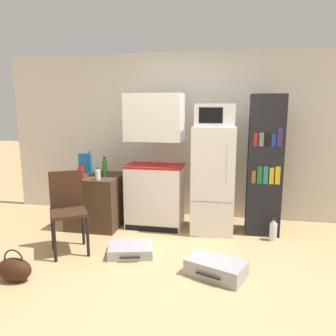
{
  "coord_description": "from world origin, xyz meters",
  "views": [
    {
      "loc": [
        0.62,
        -3.11,
        1.71
      ],
      "look_at": [
        -0.15,
        0.85,
        0.96
      ],
      "focal_mm": 35.0,
      "sensor_mm": 36.0,
      "label": 1
    }
  ],
  "objects_px": {
    "side_table": "(97,200)",
    "refrigerator": "(214,180)",
    "bottle_wine_dark": "(89,163)",
    "bottle_clear_short": "(98,175)",
    "handbag": "(14,269)",
    "microwave": "(215,115)",
    "bottle_green_tall": "(105,168)",
    "cereal_box": "(85,163)",
    "bottle_ketchup_red": "(81,172)",
    "water_bottle_front": "(273,231)",
    "kitchen_hutch": "(155,167)",
    "suitcase_large_flat": "(216,268)",
    "bookshelf": "(265,165)",
    "suitcase_small_flat": "(131,250)",
    "chair": "(67,204)"
  },
  "relations": [
    {
      "from": "microwave",
      "to": "handbag",
      "type": "relative_size",
      "value": 1.45
    },
    {
      "from": "side_table",
      "to": "bottle_wine_dark",
      "type": "relative_size",
      "value": 2.51
    },
    {
      "from": "microwave",
      "to": "suitcase_large_flat",
      "type": "height_order",
      "value": "microwave"
    },
    {
      "from": "bottle_green_tall",
      "to": "cereal_box",
      "type": "height_order",
      "value": "cereal_box"
    },
    {
      "from": "side_table",
      "to": "kitchen_hutch",
      "type": "distance_m",
      "value": 0.99
    },
    {
      "from": "water_bottle_front",
      "to": "bookshelf",
      "type": "bearing_deg",
      "value": 113.06
    },
    {
      "from": "bottle_wine_dark",
      "to": "water_bottle_front",
      "type": "xyz_separation_m",
      "value": [
        2.72,
        -0.43,
        -0.75
      ]
    },
    {
      "from": "bottle_wine_dark",
      "to": "chair",
      "type": "height_order",
      "value": "bottle_wine_dark"
    },
    {
      "from": "bottle_ketchup_red",
      "to": "suitcase_small_flat",
      "type": "xyz_separation_m",
      "value": [
        0.9,
        -0.64,
        -0.77
      ]
    },
    {
      "from": "side_table",
      "to": "suitcase_large_flat",
      "type": "xyz_separation_m",
      "value": [
        1.79,
        -1.18,
        -0.29
      ]
    },
    {
      "from": "refrigerator",
      "to": "bottle_clear_short",
      "type": "height_order",
      "value": "refrigerator"
    },
    {
      "from": "suitcase_small_flat",
      "to": "cereal_box",
      "type": "bearing_deg",
      "value": 120.86
    },
    {
      "from": "bottle_ketchup_red",
      "to": "microwave",
      "type": "bearing_deg",
      "value": 9.88
    },
    {
      "from": "side_table",
      "to": "bottle_ketchup_red",
      "type": "relative_size",
      "value": 3.73
    },
    {
      "from": "bottle_clear_short",
      "to": "suitcase_large_flat",
      "type": "height_order",
      "value": "bottle_clear_short"
    },
    {
      "from": "chair",
      "to": "suitcase_small_flat",
      "type": "bearing_deg",
      "value": -32.26
    },
    {
      "from": "bookshelf",
      "to": "suitcase_large_flat",
      "type": "distance_m",
      "value": 1.7
    },
    {
      "from": "water_bottle_front",
      "to": "microwave",
      "type": "bearing_deg",
      "value": 165.77
    },
    {
      "from": "bottle_green_tall",
      "to": "handbag",
      "type": "distance_m",
      "value": 1.8
    },
    {
      "from": "microwave",
      "to": "cereal_box",
      "type": "relative_size",
      "value": 1.74
    },
    {
      "from": "bottle_clear_short",
      "to": "cereal_box",
      "type": "bearing_deg",
      "value": 131.22
    },
    {
      "from": "bottle_green_tall",
      "to": "bottle_ketchup_red",
      "type": "height_order",
      "value": "bottle_green_tall"
    },
    {
      "from": "bottle_green_tall",
      "to": "refrigerator",
      "type": "bearing_deg",
      "value": 5.69
    },
    {
      "from": "cereal_box",
      "to": "chair",
      "type": "bearing_deg",
      "value": -77.39
    },
    {
      "from": "bookshelf",
      "to": "bottle_green_tall",
      "type": "bearing_deg",
      "value": -173.82
    },
    {
      "from": "side_table",
      "to": "handbag",
      "type": "xyz_separation_m",
      "value": [
        -0.18,
        -1.66,
        -0.25
      ]
    },
    {
      "from": "suitcase_small_flat",
      "to": "handbag",
      "type": "distance_m",
      "value": 1.25
    },
    {
      "from": "refrigerator",
      "to": "bottle_green_tall",
      "type": "height_order",
      "value": "refrigerator"
    },
    {
      "from": "bottle_ketchup_red",
      "to": "handbag",
      "type": "xyz_separation_m",
      "value": [
        -0.06,
        -1.44,
        -0.71
      ]
    },
    {
      "from": "bottle_green_tall",
      "to": "cereal_box",
      "type": "bearing_deg",
      "value": 152.33
    },
    {
      "from": "side_table",
      "to": "refrigerator",
      "type": "relative_size",
      "value": 0.51
    },
    {
      "from": "refrigerator",
      "to": "handbag",
      "type": "relative_size",
      "value": 4.08
    },
    {
      "from": "bookshelf",
      "to": "bottle_ketchup_red",
      "type": "bearing_deg",
      "value": -170.8
    },
    {
      "from": "side_table",
      "to": "water_bottle_front",
      "type": "relative_size",
      "value": 2.47
    },
    {
      "from": "bottle_green_tall",
      "to": "handbag",
      "type": "xyz_separation_m",
      "value": [
        -0.34,
        -1.6,
        -0.74
      ]
    },
    {
      "from": "side_table",
      "to": "chair",
      "type": "xyz_separation_m",
      "value": [
        0.01,
        -0.88,
        0.21
      ]
    },
    {
      "from": "side_table",
      "to": "handbag",
      "type": "height_order",
      "value": "side_table"
    },
    {
      "from": "bookshelf",
      "to": "bottle_wine_dark",
      "type": "xyz_separation_m",
      "value": [
        -2.6,
        0.14,
        -0.07
      ]
    },
    {
      "from": "bottle_clear_short",
      "to": "suitcase_large_flat",
      "type": "xyz_separation_m",
      "value": [
        1.64,
        -0.89,
        -0.74
      ]
    },
    {
      "from": "bottle_wine_dark",
      "to": "bottle_clear_short",
      "type": "bearing_deg",
      "value": -56.72
    },
    {
      "from": "side_table",
      "to": "refrigerator",
      "type": "xyz_separation_m",
      "value": [
        1.68,
        0.09,
        0.36
      ]
    },
    {
      "from": "bookshelf",
      "to": "chair",
      "type": "bearing_deg",
      "value": -155.74
    },
    {
      "from": "kitchen_hutch",
      "to": "suitcase_large_flat",
      "type": "xyz_separation_m",
      "value": [
        0.95,
        -1.3,
        -0.79
      ]
    },
    {
      "from": "side_table",
      "to": "bottle_wine_dark",
      "type": "xyz_separation_m",
      "value": [
        -0.24,
        0.31,
        0.5
      ]
    },
    {
      "from": "bottle_green_tall",
      "to": "bottle_wine_dark",
      "type": "bearing_deg",
      "value": 137.11
    },
    {
      "from": "bookshelf",
      "to": "bottle_clear_short",
      "type": "xyz_separation_m",
      "value": [
        -2.2,
        -0.46,
        -0.12
      ]
    },
    {
      "from": "bottle_wine_dark",
      "to": "cereal_box",
      "type": "height_order",
      "value": "cereal_box"
    },
    {
      "from": "chair",
      "to": "suitcase_large_flat",
      "type": "height_order",
      "value": "chair"
    },
    {
      "from": "kitchen_hutch",
      "to": "cereal_box",
      "type": "relative_size",
      "value": 6.34
    },
    {
      "from": "bookshelf",
      "to": "handbag",
      "type": "bearing_deg",
      "value": -144.05
    }
  ]
}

